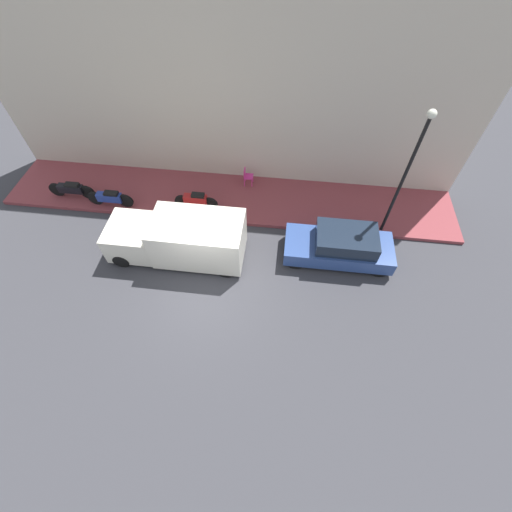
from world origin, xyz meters
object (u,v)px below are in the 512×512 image
parked_car (340,246)px  motorcycle_black (71,189)px  motorcycle_red (196,201)px  streetlamp (409,167)px  motorcycle_blue (110,198)px  delivery_van (179,238)px  cafe_chair (247,176)px

parked_car → motorcycle_black: bearing=80.8°
motorcycle_red → streetlamp: size_ratio=0.35×
motorcycle_blue → streetlamp: 11.97m
delivery_van → motorcycle_blue: (2.16, 3.66, -0.36)m
delivery_van → streetlamp: 8.60m
delivery_van → cafe_chair: 4.73m
streetlamp → motorcycle_blue: bearing=89.7°
streetlamp → cafe_chair: size_ratio=6.47×
parked_car → motorcycle_black: parked_car is taller
delivery_van → motorcycle_black: bearing=65.9°
delivery_van → cafe_chair: (4.26, -2.05, -0.32)m
streetlamp → parked_car: bearing=129.8°
motorcycle_blue → motorcycle_red: size_ratio=1.08×
streetlamp → motorcycle_black: bearing=88.4°
motorcycle_black → streetlamp: (-0.38, -13.55, 2.79)m
parked_car → streetlamp: bearing=-50.2°
delivery_van → motorcycle_black: 6.11m
motorcycle_blue → motorcycle_red: 3.75m
delivery_van → motorcycle_red: size_ratio=2.77×
parked_car → motorcycle_black: 11.88m
motorcycle_black → motorcycle_blue: motorcycle_blue is taller
motorcycle_blue → streetlamp: size_ratio=0.38×
motorcycle_black → motorcycle_red: size_ratio=1.11×
motorcycle_red → streetlamp: (-0.29, -7.90, 2.76)m
delivery_van → streetlamp: bearing=-75.2°
motorcycle_black → motorcycle_blue: 1.93m
parked_car → motorcycle_blue: bearing=80.9°
delivery_van → cafe_chair: size_ratio=6.32×
motorcycle_black → cafe_chair: bearing=-76.9°
motorcycle_red → cafe_chair: motorcycle_red is taller
motorcycle_black → motorcycle_red: bearing=-90.9°
cafe_chair → parked_car: bearing=-131.8°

